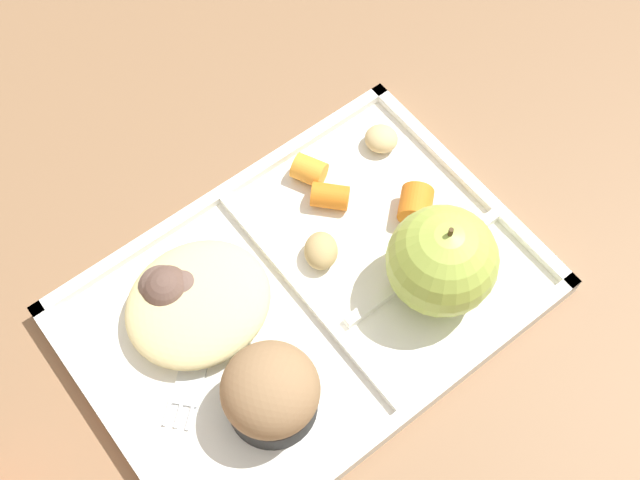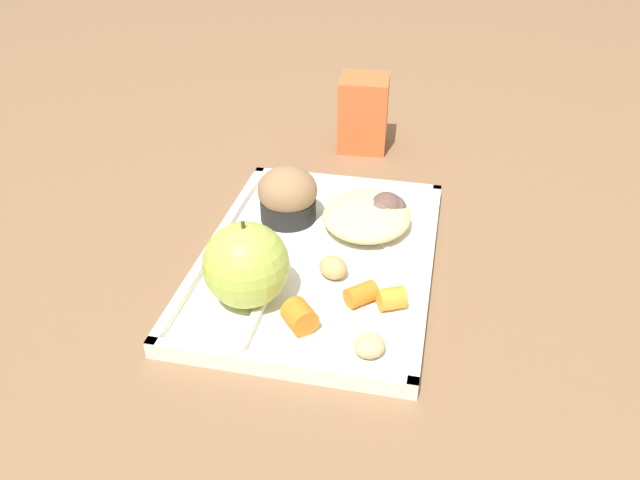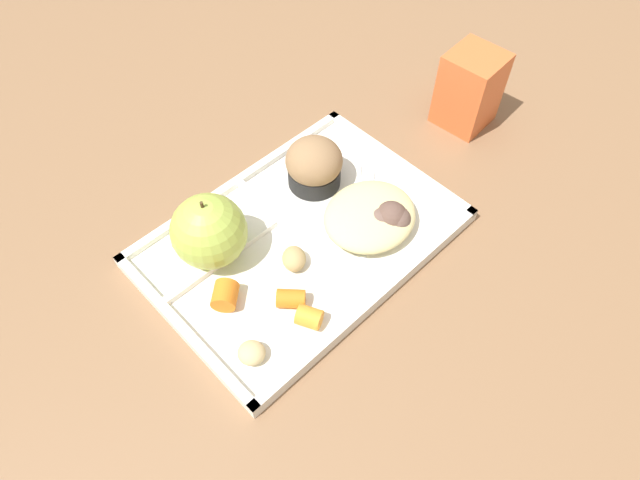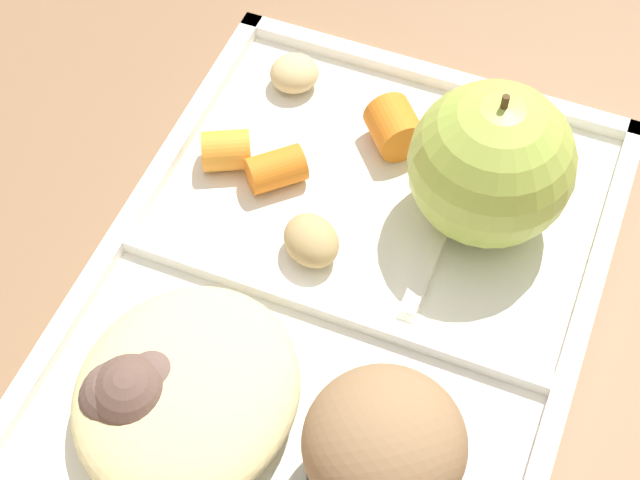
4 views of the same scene
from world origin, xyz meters
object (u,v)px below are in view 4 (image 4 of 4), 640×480
object	(u,v)px
lunch_tray	(330,317)
plastic_fork	(222,470)
green_apple	(491,164)
bran_muffin	(384,451)

from	to	relation	value
lunch_tray	plastic_fork	bearing A→B (deg)	-9.11
lunch_tray	green_apple	xyz separation A→B (m)	(-0.09, 0.05, 0.05)
lunch_tray	bran_muffin	distance (m)	0.10
green_apple	bran_muffin	distance (m)	0.16
bran_muffin	plastic_fork	size ratio (longest dim) A/B	0.61
green_apple	bran_muffin	bearing A→B (deg)	0.00
plastic_fork	green_apple	bearing A→B (deg)	159.65
lunch_tray	bran_muffin	size ratio (longest dim) A/B	5.03
bran_muffin	lunch_tray	bearing A→B (deg)	-144.20
green_apple	plastic_fork	distance (m)	0.20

